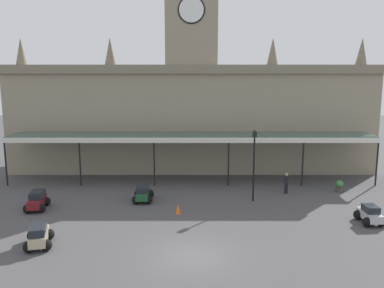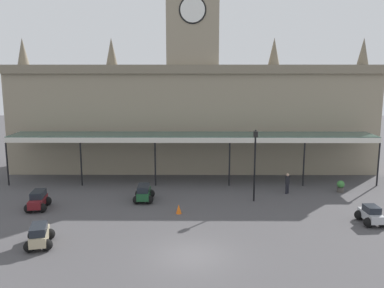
{
  "view_description": "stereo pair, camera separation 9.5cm",
  "coord_description": "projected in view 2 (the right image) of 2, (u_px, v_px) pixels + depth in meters",
  "views": [
    {
      "loc": [
        0.05,
        -20.31,
        9.69
      ],
      "look_at": [
        0.0,
        8.01,
        4.63
      ],
      "focal_mm": 38.1,
      "sensor_mm": 36.0,
      "label": 1
    },
    {
      "loc": [
        0.15,
        -20.31,
        9.69
      ],
      "look_at": [
        0.0,
        8.01,
        4.63
      ],
      "focal_mm": 38.1,
      "sensor_mm": 36.0,
      "label": 2
    }
  ],
  "objects": [
    {
      "name": "station_building",
      "position": [
        193.0,
        108.0,
        40.28
      ],
      "size": [
        34.98,
        5.86,
        19.06
      ],
      "color": "gray",
      "rests_on": "ground"
    },
    {
      "name": "entrance_canopy",
      "position": [
        192.0,
        136.0,
        35.57
      ],
      "size": [
        31.82,
        3.26,
        4.27
      ],
      "color": "#38564C",
      "rests_on": "ground"
    },
    {
      "name": "pedestrian_crossing_forecourt",
      "position": [
        287.0,
        183.0,
        32.6
      ],
      "size": [
        0.34,
        0.34,
        1.67
      ],
      "color": "black",
      "rests_on": "ground"
    },
    {
      "name": "traffic_cone",
      "position": [
        179.0,
        209.0,
        28.1
      ],
      "size": [
        0.4,
        0.4,
        0.65
      ],
      "primitive_type": "cone",
      "color": "orange",
      "rests_on": "ground"
    },
    {
      "name": "car_beige_estate",
      "position": [
        39.0,
        236.0,
        22.85
      ],
      "size": [
        1.89,
        2.4,
        1.27
      ],
      "color": "tan",
      "rests_on": "ground"
    },
    {
      "name": "ground_plane",
      "position": [
        191.0,
        256.0,
        21.7
      ],
      "size": [
        140.0,
        140.0,
        0.0
      ],
      "primitive_type": "plane",
      "color": "#484648"
    },
    {
      "name": "car_silver_sedan",
      "position": [
        371.0,
        216.0,
        26.26
      ],
      "size": [
        1.58,
        2.09,
        1.19
      ],
      "color": "#B2B5BA",
      "rests_on": "ground"
    },
    {
      "name": "car_green_estate",
      "position": [
        144.0,
        194.0,
        30.82
      ],
      "size": [
        1.57,
        2.27,
        1.27
      ],
      "color": "#1E512D",
      "rests_on": "ground"
    },
    {
      "name": "car_maroon_estate",
      "position": [
        38.0,
        201.0,
        29.04
      ],
      "size": [
        1.71,
        2.34,
        1.27
      ],
      "color": "maroon",
      "rests_on": "ground"
    },
    {
      "name": "planter_near_kerb",
      "position": [
        341.0,
        186.0,
        33.06
      ],
      "size": [
        0.6,
        0.6,
        0.96
      ],
      "color": "#47423D",
      "rests_on": "ground"
    },
    {
      "name": "victorian_lamppost",
      "position": [
        255.0,
        158.0,
        30.28
      ],
      "size": [
        0.3,
        0.3,
        5.48
      ],
      "color": "black",
      "rests_on": "ground"
    }
  ]
}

